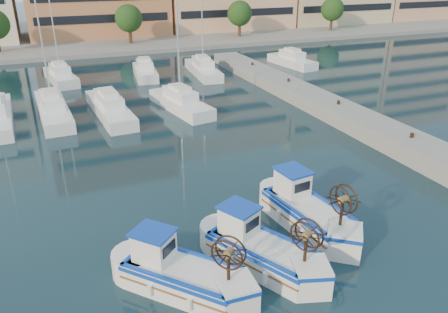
# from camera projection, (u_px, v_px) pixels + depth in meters

# --- Properties ---
(ground) EXTENTS (300.00, 300.00, 0.00)m
(ground) POSITION_uv_depth(u_px,v_px,m) (282.00, 248.00, 19.58)
(ground) COLOR #193542
(ground) RESTS_ON ground
(quay) EXTENTS (3.00, 60.00, 1.20)m
(quay) POSITION_uv_depth(u_px,v_px,m) (389.00, 136.00, 30.62)
(quay) COLOR gray
(quay) RESTS_ON ground
(yacht_marina) EXTENTS (40.49, 23.05, 11.50)m
(yacht_marina) POSITION_uv_depth(u_px,v_px,m) (103.00, 92.00, 41.18)
(yacht_marina) COLOR white
(yacht_marina) RESTS_ON ground
(fishing_boat_a) EXTENTS (4.55, 4.73, 3.01)m
(fishing_boat_a) POSITION_uv_depth(u_px,v_px,m) (180.00, 272.00, 16.77)
(fishing_boat_a) COLOR white
(fishing_boat_a) RESTS_ON ground
(fishing_boat_b) EXTENTS (3.90, 5.06, 3.05)m
(fishing_boat_b) POSITION_uv_depth(u_px,v_px,m) (260.00, 248.00, 18.15)
(fishing_boat_b) COLOR white
(fishing_boat_b) RESTS_ON ground
(fishing_boat_c) EXTENTS (2.70, 5.26, 3.21)m
(fishing_boat_c) POSITION_uv_depth(u_px,v_px,m) (307.00, 210.00, 20.88)
(fishing_boat_c) COLOR white
(fishing_boat_c) RESTS_ON ground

